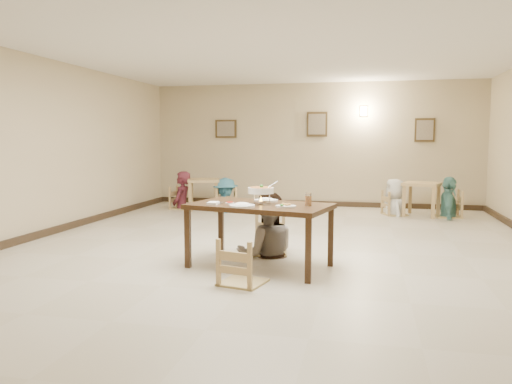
% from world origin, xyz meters
% --- Properties ---
extents(floor, '(10.00, 10.00, 0.00)m').
position_xyz_m(floor, '(0.00, 0.00, 0.00)').
color(floor, beige).
rests_on(floor, ground).
extents(ceiling, '(10.00, 10.00, 0.00)m').
position_xyz_m(ceiling, '(0.00, 0.00, 3.00)').
color(ceiling, silver).
rests_on(ceiling, wall_back).
extents(wall_back, '(10.00, 0.00, 10.00)m').
position_xyz_m(wall_back, '(0.00, 5.00, 1.50)').
color(wall_back, tan).
rests_on(wall_back, floor).
extents(wall_front, '(10.00, 0.00, 10.00)m').
position_xyz_m(wall_front, '(0.00, -5.00, 1.50)').
color(wall_front, tan).
rests_on(wall_front, floor).
extents(wall_left, '(0.00, 10.00, 10.00)m').
position_xyz_m(wall_left, '(-4.00, 0.00, 1.50)').
color(wall_left, tan).
rests_on(wall_left, floor).
extents(baseboard_back, '(8.00, 0.06, 0.12)m').
position_xyz_m(baseboard_back, '(0.00, 4.97, 0.06)').
color(baseboard_back, '#2F2115').
rests_on(baseboard_back, floor).
extents(baseboard_left, '(0.06, 10.00, 0.12)m').
position_xyz_m(baseboard_left, '(-3.97, 0.00, 0.06)').
color(baseboard_left, '#2F2115').
rests_on(baseboard_left, floor).
extents(picture_a, '(0.55, 0.04, 0.45)m').
position_xyz_m(picture_a, '(-2.20, 4.96, 1.90)').
color(picture_a, '#392A15').
rests_on(picture_a, wall_back).
extents(picture_b, '(0.50, 0.04, 0.60)m').
position_xyz_m(picture_b, '(0.10, 4.96, 2.00)').
color(picture_b, '#392A15').
rests_on(picture_b, wall_back).
extents(picture_c, '(0.45, 0.04, 0.55)m').
position_xyz_m(picture_c, '(2.60, 4.96, 1.85)').
color(picture_c, '#392A15').
rests_on(picture_c, wall_back).
extents(wall_sconce, '(0.16, 0.05, 0.22)m').
position_xyz_m(wall_sconce, '(1.20, 4.96, 2.30)').
color(wall_sconce, '#FFD88C').
rests_on(wall_sconce, wall_back).
extents(main_table, '(1.91, 1.34, 0.82)m').
position_xyz_m(main_table, '(-0.00, -1.14, 0.73)').
color(main_table, '#392312').
rests_on(main_table, floor).
extents(chair_far, '(0.48, 0.48, 1.02)m').
position_xyz_m(chair_far, '(-0.02, -0.36, 0.51)').
color(chair_far, tan).
rests_on(chair_far, floor).
extents(chair_near, '(0.47, 0.47, 1.00)m').
position_xyz_m(chair_near, '(-0.03, -1.91, 0.50)').
color(chair_near, tan).
rests_on(chair_near, floor).
extents(main_diner, '(1.03, 0.91, 1.78)m').
position_xyz_m(main_diner, '(-0.05, -0.45, 0.89)').
color(main_diner, gray).
rests_on(main_diner, floor).
extents(curry_warmer, '(0.36, 0.33, 0.29)m').
position_xyz_m(curry_warmer, '(0.01, -1.14, 0.99)').
color(curry_warmer, silver).
rests_on(curry_warmer, main_table).
extents(rice_plate_far, '(0.32, 0.32, 0.07)m').
position_xyz_m(rice_plate_far, '(0.02, -0.86, 0.83)').
color(rice_plate_far, white).
rests_on(rice_plate_far, main_table).
extents(rice_plate_near, '(0.31, 0.31, 0.07)m').
position_xyz_m(rice_plate_near, '(-0.15, -1.44, 0.83)').
color(rice_plate_near, white).
rests_on(rice_plate_near, main_table).
extents(fried_plate, '(0.25, 0.25, 0.06)m').
position_xyz_m(fried_plate, '(0.37, -1.37, 0.83)').
color(fried_plate, white).
rests_on(fried_plate, main_table).
extents(chili_dish, '(0.11, 0.11, 0.02)m').
position_xyz_m(chili_dish, '(-0.38, -1.20, 0.83)').
color(chili_dish, white).
rests_on(chili_dish, main_table).
extents(napkin_cutlery, '(0.16, 0.26, 0.03)m').
position_xyz_m(napkin_cutlery, '(-0.56, -1.30, 0.83)').
color(napkin_cutlery, white).
rests_on(napkin_cutlery, main_table).
extents(drink_glass, '(0.08, 0.08, 0.16)m').
position_xyz_m(drink_glass, '(0.62, -1.21, 0.89)').
color(drink_glass, white).
rests_on(drink_glass, main_table).
extents(bg_table_left, '(0.91, 0.91, 0.72)m').
position_xyz_m(bg_table_left, '(-2.39, 3.73, 0.58)').
color(bg_table_left, tan).
rests_on(bg_table_left, floor).
extents(bg_table_right, '(0.90, 0.90, 0.72)m').
position_xyz_m(bg_table_right, '(2.46, 3.84, 0.58)').
color(bg_table_right, tan).
rests_on(bg_table_right, floor).
extents(bg_chair_ll, '(0.46, 0.46, 0.99)m').
position_xyz_m(bg_chair_ll, '(-2.95, 3.75, 0.49)').
color(bg_chair_ll, tan).
rests_on(bg_chair_ll, floor).
extents(bg_chair_lr, '(0.50, 0.50, 1.07)m').
position_xyz_m(bg_chair_lr, '(-1.84, 3.66, 0.53)').
color(bg_chair_lr, tan).
rests_on(bg_chair_lr, floor).
extents(bg_chair_rl, '(0.46, 0.46, 0.98)m').
position_xyz_m(bg_chair_rl, '(1.92, 3.86, 0.49)').
color(bg_chair_rl, tan).
rests_on(bg_chair_rl, floor).
extents(bg_chair_rr, '(0.50, 0.50, 1.07)m').
position_xyz_m(bg_chair_rr, '(3.01, 3.77, 0.53)').
color(bg_chair_rr, tan).
rests_on(bg_chair_rr, floor).
extents(bg_diner_a, '(0.43, 0.65, 1.78)m').
position_xyz_m(bg_diner_a, '(-2.95, 3.75, 0.89)').
color(bg_diner_a, '#521D29').
rests_on(bg_diner_a, floor).
extents(bg_diner_b, '(0.90, 1.12, 1.52)m').
position_xyz_m(bg_diner_b, '(-1.84, 3.66, 0.76)').
color(bg_diner_b, teal).
rests_on(bg_diner_b, floor).
extents(bg_diner_c, '(0.66, 0.86, 1.57)m').
position_xyz_m(bg_diner_c, '(1.92, 3.86, 0.78)').
color(bg_diner_c, silver).
rests_on(bg_diner_c, floor).
extents(bg_diner_d, '(0.51, 1.04, 1.72)m').
position_xyz_m(bg_diner_d, '(3.01, 3.77, 0.86)').
color(bg_diner_d, '#54938A').
rests_on(bg_diner_d, floor).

